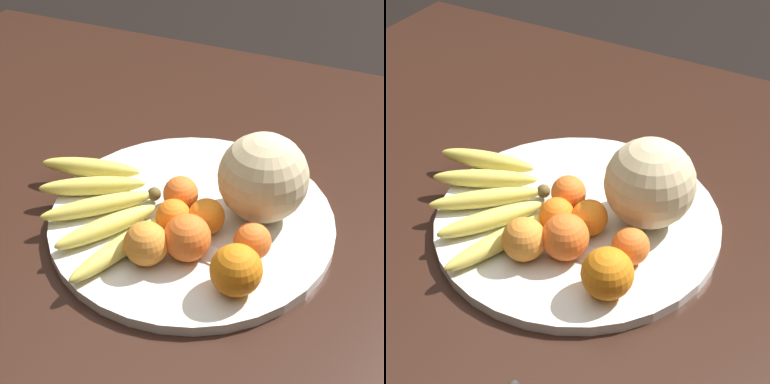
% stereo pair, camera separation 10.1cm
% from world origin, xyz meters
% --- Properties ---
extents(kitchen_table, '(1.63, 1.17, 0.77)m').
position_xyz_m(kitchen_table, '(0.00, 0.00, 0.69)').
color(kitchen_table, black).
rests_on(kitchen_table, ground_plane).
extents(fruit_bowl, '(0.47, 0.47, 0.02)m').
position_xyz_m(fruit_bowl, '(-0.00, 0.06, 0.78)').
color(fruit_bowl, silver).
rests_on(fruit_bowl, kitchen_table).
extents(melon, '(0.14, 0.14, 0.14)m').
position_xyz_m(melon, '(-0.10, 0.01, 0.86)').
color(melon, beige).
rests_on(melon, fruit_bowl).
extents(banana_bunch, '(0.28, 0.30, 0.03)m').
position_xyz_m(banana_bunch, '(0.14, 0.10, 0.81)').
color(banana_bunch, brown).
rests_on(banana_bunch, fruit_bowl).
extents(orange_front_left, '(0.07, 0.07, 0.07)m').
position_xyz_m(orange_front_left, '(-0.03, 0.14, 0.83)').
color(orange_front_left, orange).
rests_on(orange_front_left, fruit_bowl).
extents(orange_front_right, '(0.08, 0.08, 0.08)m').
position_xyz_m(orange_front_right, '(-0.12, 0.18, 0.83)').
color(orange_front_right, orange).
rests_on(orange_front_right, fruit_bowl).
extents(orange_mid_center, '(0.07, 0.07, 0.07)m').
position_xyz_m(orange_mid_center, '(0.02, 0.18, 0.83)').
color(orange_mid_center, orange).
rests_on(orange_mid_center, fruit_bowl).
extents(orange_back_left, '(0.06, 0.06, 0.06)m').
position_xyz_m(orange_back_left, '(-0.12, 0.11, 0.82)').
color(orange_back_left, orange).
rests_on(orange_back_left, fruit_bowl).
extents(orange_back_right, '(0.06, 0.06, 0.06)m').
position_xyz_m(orange_back_right, '(0.01, 0.10, 0.82)').
color(orange_back_right, orange).
rests_on(orange_back_right, fruit_bowl).
extents(orange_top_small, '(0.06, 0.06, 0.06)m').
position_xyz_m(orange_top_small, '(-0.03, 0.08, 0.82)').
color(orange_top_small, orange).
rests_on(orange_top_small, fruit_bowl).
extents(orange_side_extra, '(0.06, 0.06, 0.06)m').
position_xyz_m(orange_side_extra, '(0.02, 0.04, 0.82)').
color(orange_side_extra, orange).
rests_on(orange_side_extra, fruit_bowl).
extents(produce_tag, '(0.09, 0.06, 0.00)m').
position_xyz_m(produce_tag, '(-0.07, 0.13, 0.79)').
color(produce_tag, white).
rests_on(produce_tag, fruit_bowl).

